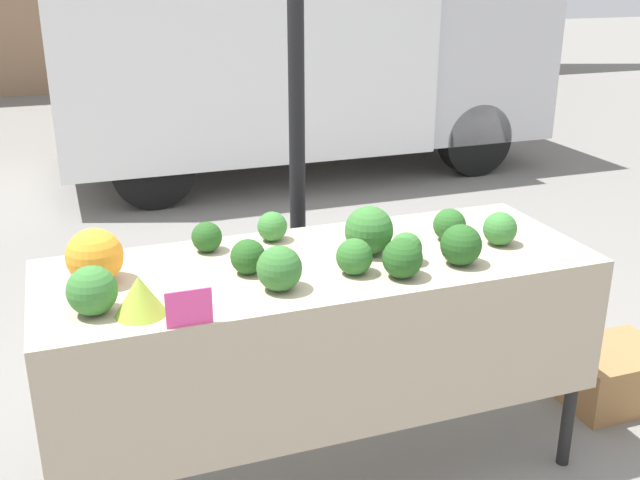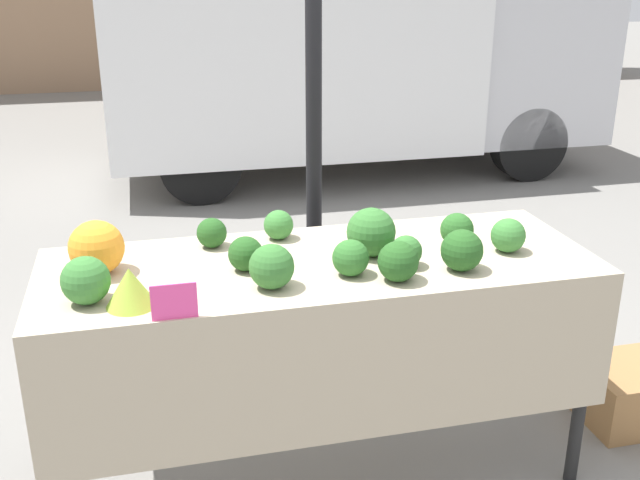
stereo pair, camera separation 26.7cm
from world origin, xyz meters
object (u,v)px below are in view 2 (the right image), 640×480
at_px(price_sign, 174,302).
at_px(produce_crate, 635,392).
at_px(parked_truck, 334,28).
at_px(orange_cauliflower, 96,248).

relative_size(price_sign, produce_crate, 0.29).
relative_size(parked_truck, price_sign, 32.37).
height_order(price_sign, produce_crate, price_sign).
xyz_separation_m(price_sign, produce_crate, (1.98, 0.37, -0.83)).
bearing_deg(parked_truck, price_sign, -109.98).
bearing_deg(parked_truck, orange_cauliflower, -114.28).
height_order(orange_cauliflower, produce_crate, orange_cauliflower).
distance_m(parked_truck, produce_crate, 4.65).
distance_m(parked_truck, price_sign, 5.18).
bearing_deg(orange_cauliflower, produce_crate, -1.19).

